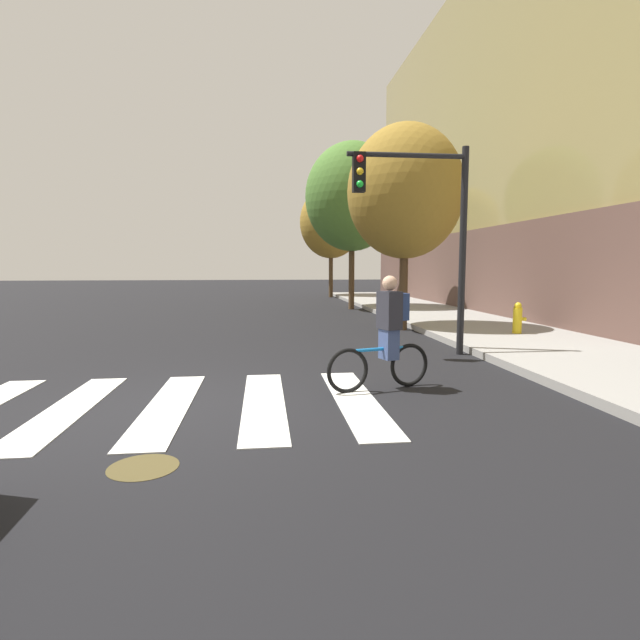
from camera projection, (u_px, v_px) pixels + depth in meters
name	position (u px, v px, depth m)	size (l,w,h in m)	color
ground_plane	(170.00, 406.00, 6.57)	(120.00, 120.00, 0.00)	black
crosswalk_stripes	(169.00, 406.00, 6.56)	(5.53, 3.40, 0.01)	silver
manhole_cover	(143.00, 467.00, 4.56)	(0.64, 0.64, 0.01)	#473D1E
cyclist	(387.00, 333.00, 7.39)	(1.65, 0.56, 1.69)	black
traffic_light_near	(424.00, 214.00, 10.00)	(2.47, 0.28, 4.20)	black
fire_hydrant	(518.00, 318.00, 12.48)	(0.33, 0.22, 0.78)	gold
street_tree_near	(405.00, 192.00, 13.95)	(3.23, 3.23, 5.75)	#4C3823
street_tree_mid	(352.00, 197.00, 20.72)	(3.89, 3.89, 6.92)	#4C3823
street_tree_far	(331.00, 222.00, 28.97)	(3.61, 3.61, 6.42)	#4C3823
corner_building	(632.00, 158.00, 22.39)	(17.13, 24.01, 13.38)	brown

